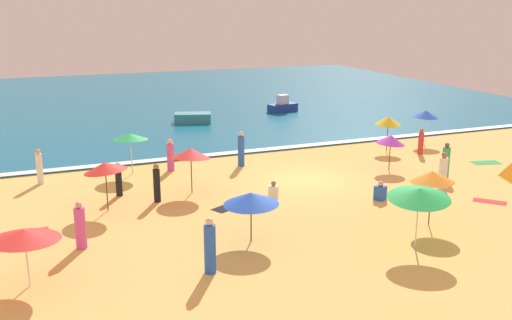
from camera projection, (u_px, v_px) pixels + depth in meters
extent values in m
plane|color=#EDBC60|center=(305.00, 180.00, 29.53)|extent=(60.00, 60.00, 0.00)
cube|color=#146B93|center=(171.00, 99.00, 54.63)|extent=(60.00, 44.00, 0.10)
cube|color=white|center=(258.00, 150.00, 35.15)|extent=(57.00, 0.70, 0.01)
cylinder|color=silver|center=(417.00, 219.00, 21.00)|extent=(0.05, 0.05, 2.24)
cone|color=green|center=(419.00, 193.00, 20.75)|extent=(3.11, 3.12, 0.64)
cylinder|color=#4C3823|center=(387.00, 134.00, 35.21)|extent=(0.05, 0.05, 2.04)
cone|color=yellow|center=(388.00, 121.00, 35.00)|extent=(1.56, 1.59, 0.57)
cylinder|color=silver|center=(131.00, 154.00, 30.35)|extent=(0.05, 0.05, 2.10)
cone|color=green|center=(130.00, 137.00, 30.11)|extent=(2.40, 2.41, 0.41)
cylinder|color=#4C3823|center=(191.00, 171.00, 27.22)|extent=(0.05, 0.05, 2.11)
cone|color=red|center=(191.00, 153.00, 26.99)|extent=(2.59, 2.59, 0.66)
cylinder|color=silver|center=(424.00, 127.00, 37.00)|extent=(0.05, 0.05, 2.09)
cone|color=blue|center=(426.00, 114.00, 36.77)|extent=(2.02, 2.04, 0.54)
cylinder|color=#4C3823|center=(390.00, 153.00, 31.19)|extent=(0.05, 0.05, 1.83)
cone|color=#B733C6|center=(391.00, 140.00, 31.00)|extent=(2.03, 2.00, 0.61)
cylinder|color=#4C3823|center=(251.00, 218.00, 21.63)|extent=(0.05, 0.05, 1.87)
cone|color=blue|center=(251.00, 198.00, 21.44)|extent=(2.59, 2.58, 0.52)
cylinder|color=#4C3823|center=(107.00, 187.00, 24.87)|extent=(0.05, 0.05, 2.10)
cone|color=red|center=(105.00, 167.00, 24.64)|extent=(2.57, 2.56, 0.58)
cylinder|color=silver|center=(27.00, 259.00, 18.15)|extent=(0.05, 0.05, 1.85)
cone|color=red|center=(24.00, 235.00, 17.94)|extent=(3.13, 3.13, 0.43)
cylinder|color=#4C3823|center=(431.00, 199.00, 23.27)|extent=(0.05, 0.05, 2.19)
cone|color=orange|center=(432.00, 177.00, 23.03)|extent=(2.17, 2.18, 0.53)
cylinder|color=blue|center=(210.00, 249.00, 19.11)|extent=(0.51, 0.51, 1.68)
sphere|color=beige|center=(209.00, 222.00, 18.86)|extent=(0.26, 0.26, 0.26)
cube|color=blue|center=(380.00, 193.00, 26.45)|extent=(0.58, 0.58, 0.65)
sphere|color=#DBA884|center=(381.00, 184.00, 26.33)|extent=(0.24, 0.24, 0.24)
cylinder|color=#D84CA5|center=(171.00, 157.00, 30.98)|extent=(0.42, 0.42, 1.48)
sphere|color=beige|center=(170.00, 141.00, 30.75)|extent=(0.27, 0.27, 0.27)
cylinder|color=white|center=(443.00, 174.00, 27.81)|extent=(0.56, 0.56, 1.58)
sphere|color=#9E6B47|center=(444.00, 155.00, 27.58)|extent=(0.28, 0.28, 0.28)
cube|color=white|center=(273.00, 193.00, 26.35)|extent=(0.57, 0.57, 0.70)
sphere|color=#9E6B47|center=(274.00, 183.00, 26.23)|extent=(0.23, 0.23, 0.23)
cylinder|color=blue|center=(241.00, 151.00, 31.88)|extent=(0.37, 0.37, 1.69)
sphere|color=beige|center=(241.00, 134.00, 31.63)|extent=(0.26, 0.26, 0.26)
cylinder|color=black|center=(157.00, 186.00, 26.07)|extent=(0.43, 0.43, 1.52)
sphere|color=#9E6B47|center=(156.00, 167.00, 25.84)|extent=(0.26, 0.26, 0.26)
cylinder|color=black|center=(119.00, 181.00, 26.91)|extent=(0.33, 0.33, 1.39)
sphere|color=beige|center=(118.00, 165.00, 26.70)|extent=(0.23, 0.23, 0.23)
cylinder|color=green|center=(446.00, 163.00, 29.54)|extent=(0.54, 0.54, 1.65)
sphere|color=brown|center=(447.00, 145.00, 29.30)|extent=(0.24, 0.24, 0.24)
cylinder|color=#D84CA5|center=(80.00, 228.00, 21.07)|extent=(0.47, 0.47, 1.55)
sphere|color=#DBA884|center=(78.00, 205.00, 20.84)|extent=(0.24, 0.24, 0.24)
cylinder|color=white|center=(40.00, 169.00, 28.69)|extent=(0.36, 0.36, 1.53)
sphere|color=#DBA884|center=(38.00, 151.00, 28.46)|extent=(0.26, 0.26, 0.26)
cylinder|color=red|center=(421.00, 143.00, 34.43)|extent=(0.44, 0.44, 1.30)
sphere|color=#9E6B47|center=(422.00, 131.00, 34.23)|extent=(0.26, 0.26, 0.26)
cube|color=green|center=(486.00, 163.00, 32.71)|extent=(1.74, 1.20, 0.01)
cube|color=red|center=(35.00, 233.00, 22.65)|extent=(1.18, 1.06, 0.01)
cube|color=black|center=(228.00, 207.00, 25.54)|extent=(1.67, 1.32, 0.01)
cube|color=red|center=(490.00, 202.00, 26.26)|extent=(1.41, 1.46, 0.01)
cube|color=navy|center=(283.00, 108.00, 47.71)|extent=(2.60, 1.60, 0.64)
cube|color=silver|center=(283.00, 99.00, 47.54)|extent=(0.97, 0.81, 0.74)
cube|color=teal|center=(193.00, 118.00, 43.35)|extent=(2.95, 2.10, 0.69)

